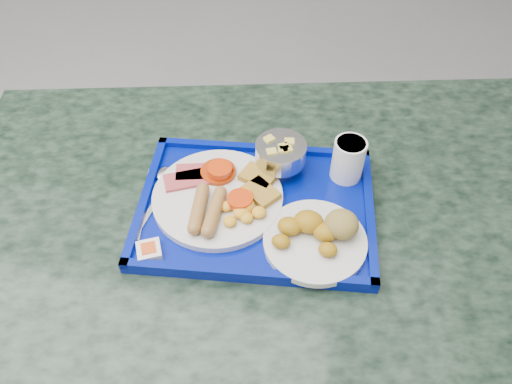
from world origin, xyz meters
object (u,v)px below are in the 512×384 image
tray (256,208)px  bread_plate (318,234)px  table (270,273)px  fruit_bowl (281,153)px  juice_cup (348,158)px  main_plate (222,196)px

tray → bread_plate: 0.14m
table → tray: tray is taller
table → tray: size_ratio=2.99×
tray → fruit_bowl: (0.03, 0.11, 0.05)m
juice_cup → main_plate: bearing=-152.3°
bread_plate → fruit_bowl: (-0.10, 0.16, 0.03)m
fruit_bowl → juice_cup: (0.13, 0.01, 0.00)m
juice_cup → table: bearing=-135.4°
main_plate → bread_plate: size_ratio=1.35×
table → juice_cup: size_ratio=16.24×
table → bread_plate: bearing=-28.9°
main_plate → bread_plate: bread_plate is taller
bread_plate → fruit_bowl: size_ratio=1.84×
tray → juice_cup: size_ratio=5.44×
tray → fruit_bowl: 0.12m
fruit_bowl → juice_cup: 0.13m
main_plate → bread_plate: bearing=-16.3°
main_plate → fruit_bowl: 0.15m
main_plate → juice_cup: juice_cup is taller
tray → main_plate: bearing=-179.5°
table → juice_cup: bearing=44.6°
tray → table: bearing=-10.0°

